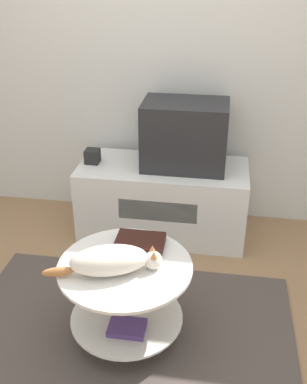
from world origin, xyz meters
name	(u,v)px	position (x,y,z in m)	size (l,w,h in m)	color
ground_plane	(124,343)	(0.00, 0.00, 0.00)	(12.00, 12.00, 0.00)	#93704C
wall_back	(164,52)	(0.00, 1.55, 1.30)	(8.00, 0.05, 2.60)	silver
rug	(123,342)	(0.00, 0.00, 0.01)	(1.90, 1.38, 0.02)	#4C423D
tv_stand	(163,200)	(0.05, 1.19, 0.28)	(1.24, 0.55, 0.55)	silver
tv	(185,135)	(0.20, 1.22, 0.79)	(0.59, 0.40, 0.48)	#232326
speaker	(92,156)	(-0.47, 1.17, 0.61)	(0.10, 0.10, 0.10)	black
coffee_table	(126,292)	(0.01, 0.05, 0.33)	(0.70, 0.70, 0.49)	#B2B2B7
dvd_box	(140,242)	(0.06, 0.24, 0.53)	(0.27, 0.18, 0.04)	black
cat	(111,261)	(-0.04, -0.01, 0.58)	(0.58, 0.30, 0.15)	silver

